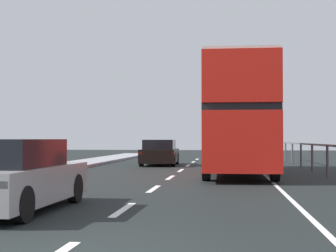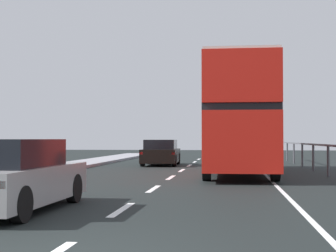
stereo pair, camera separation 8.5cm
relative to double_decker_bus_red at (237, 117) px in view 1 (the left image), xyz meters
The scene contains 4 objects.
lane_paint_markings 7.03m from the double_decker_bus_red, 93.12° to the right, with size 3.73×46.00×0.01m.
double_decker_bus_red is the anchor object (origin of this frame).
hatchback_car_near 12.60m from the double_decker_bus_red, 111.91° to the right, with size 1.88×4.29×1.43m.
sedan_car_ahead 7.61m from the double_decker_bus_red, 122.97° to the left, with size 1.96×4.17×1.39m.
Camera 1 is at (2.09, -5.83, 1.43)m, focal length 54.74 mm.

